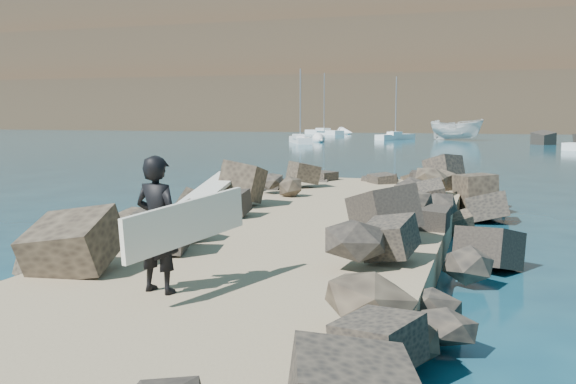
{
  "coord_description": "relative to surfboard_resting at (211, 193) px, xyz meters",
  "views": [
    {
      "loc": [
        3.84,
        -13.14,
        3.06
      ],
      "look_at": [
        0.0,
        -1.0,
        1.5
      ],
      "focal_mm": 40.0,
      "sensor_mm": 36.0,
      "label": 1
    }
  ],
  "objects": [
    {
      "name": "ground",
      "position": [
        2.93,
        -1.73,
        -1.04
      ],
      "size": [
        800.0,
        800.0,
        0.0
      ],
      "primitive_type": "plane",
      "color": "#0F384C",
      "rests_on": "ground"
    },
    {
      "name": "jetty",
      "position": [
        2.93,
        -3.73,
        -0.74
      ],
      "size": [
        6.0,
        26.0,
        0.6
      ],
      "primitive_type": "cube",
      "color": "#8C7759",
      "rests_on": "ground"
    },
    {
      "name": "riprap_left",
      "position": [
        0.03,
        -3.23,
        -0.54
      ],
      "size": [
        2.6,
        22.0,
        1.0
      ],
      "primitive_type": "cube",
      "color": "black",
      "rests_on": "ground"
    },
    {
      "name": "riprap_right",
      "position": [
        5.83,
        -3.23,
        -0.54
      ],
      "size": [
        2.6,
        22.0,
        1.0
      ],
      "primitive_type": "cube",
      "color": "black",
      "rests_on": "ground"
    },
    {
      "name": "headland",
      "position": [
        12.93,
        158.27,
        14.96
      ],
      "size": [
        360.0,
        140.0,
        32.0
      ],
      "primitive_type": "cube",
      "color": "#2D4919",
      "rests_on": "ground"
    },
    {
      "name": "surfboard_resting",
      "position": [
        0.0,
        0.0,
        0.0
      ],
      "size": [
        0.68,
        2.68,
        0.09
      ],
      "primitive_type": "cube",
      "rotation": [
        0.0,
        0.0,
        -0.0
      ],
      "color": "silver",
      "rests_on": "riprap_left"
    },
    {
      "name": "boat_imported",
      "position": [
        2.88,
        62.38,
        0.19
      ],
      "size": [
        6.85,
        4.41,
        2.48
      ],
      "primitive_type": "imported",
      "rotation": [
        0.0,
        0.0,
        1.23
      ],
      "color": "silver",
      "rests_on": "ground"
    },
    {
      "name": "surfer_with_board",
      "position": [
        2.52,
        -7.16,
        0.51
      ],
      "size": [
        1.18,
        2.29,
        1.9
      ],
      "color": "black",
      "rests_on": "jetty"
    },
    {
      "name": "sailboat_b",
      "position": [
        -4.09,
        61.62,
        -0.7
      ],
      "size": [
        4.12,
        6.1,
        7.56
      ],
      "color": "white",
      "rests_on": "ground"
    },
    {
      "name": "sailboat_a",
      "position": [
        -12.28,
        49.51,
        -0.7
      ],
      "size": [
        4.08,
        6.42,
        7.84
      ],
      "color": "white",
      "rests_on": "ground"
    },
    {
      "name": "sailboat_e",
      "position": [
        -16.99,
        77.87,
        -0.7
      ],
      "size": [
        6.97,
        6.17,
        9.17
      ],
      "color": "white",
      "rests_on": "ground"
    }
  ]
}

